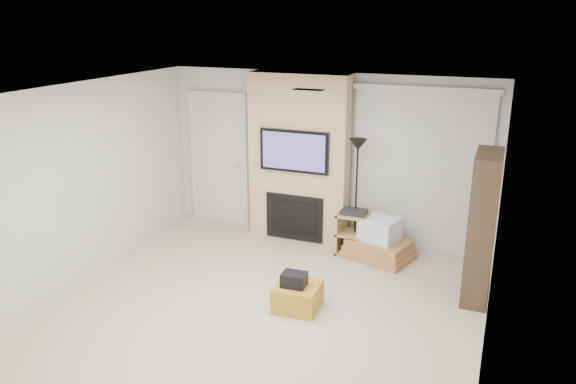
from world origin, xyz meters
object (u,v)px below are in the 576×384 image
at_px(ottoman, 298,296).
at_px(box_stack, 379,243).
at_px(av_stand, 353,231).
at_px(floor_lamp, 357,164).
at_px(bookshelf, 482,227).

bearing_deg(ottoman, box_stack, 72.22).
bearing_deg(av_stand, floor_lamp, 84.01).
xyz_separation_m(floor_lamp, av_stand, (-0.01, -0.06, -0.97)).
distance_m(ottoman, bookshelf, 2.32).
relative_size(box_stack, bookshelf, 0.58).
bearing_deg(ottoman, floor_lamp, 84.42).
height_order(ottoman, floor_lamp, floor_lamp).
height_order(ottoman, bookshelf, bookshelf).
bearing_deg(box_stack, ottoman, -107.78).
bearing_deg(av_stand, ottoman, -95.56).
relative_size(floor_lamp, av_stand, 2.52).
height_order(ottoman, av_stand, av_stand).
xyz_separation_m(ottoman, floor_lamp, (0.18, 1.84, 1.16)).
bearing_deg(bookshelf, ottoman, -150.59).
bearing_deg(box_stack, av_stand, 175.73).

